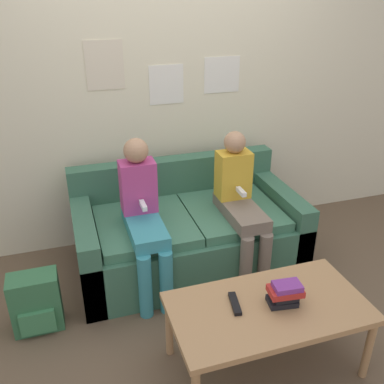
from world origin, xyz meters
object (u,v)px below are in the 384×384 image
(backpack, at_px, (36,303))
(person_left, at_px, (143,213))
(tv_remote, at_px, (235,304))
(coffee_table, at_px, (268,312))
(couch, at_px, (187,232))
(person_right, at_px, (240,201))

(backpack, bearing_deg, person_left, 15.37)
(person_left, bearing_deg, tv_remote, -69.99)
(coffee_table, xyz_separation_m, tv_remote, (-0.17, 0.06, 0.06))
(tv_remote, height_order, backpack, tv_remote)
(coffee_table, height_order, person_left, person_left)
(couch, xyz_separation_m, person_left, (-0.37, -0.20, 0.34))
(coffee_table, height_order, tv_remote, tv_remote)
(couch, relative_size, tv_remote, 9.49)
(coffee_table, bearing_deg, tv_remote, 161.39)
(couch, relative_size, person_right, 1.57)
(person_left, xyz_separation_m, person_right, (0.71, -0.00, -0.01))
(couch, distance_m, person_right, 0.51)
(coffee_table, bearing_deg, person_left, 117.97)
(person_right, bearing_deg, couch, 148.78)
(couch, distance_m, person_left, 0.54)
(couch, xyz_separation_m, backpack, (-1.11, -0.41, -0.07))
(person_right, distance_m, backpack, 1.52)
(person_right, height_order, tv_remote, person_right)
(coffee_table, relative_size, person_right, 1.01)
(couch, xyz_separation_m, tv_remote, (-0.05, -1.06, 0.18))
(couch, height_order, backpack, couch)
(coffee_table, bearing_deg, backpack, 150.05)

